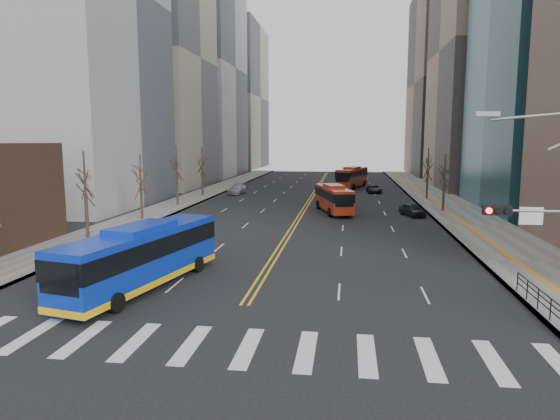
# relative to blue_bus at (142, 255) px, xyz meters

# --- Properties ---
(ground) EXTENTS (220.00, 220.00, 0.00)m
(ground) POSITION_rel_blue_bus_xyz_m (6.30, -7.31, -1.89)
(ground) COLOR black
(sidewalk_right) EXTENTS (7.00, 130.00, 0.15)m
(sidewalk_right) POSITION_rel_blue_bus_xyz_m (23.80, 37.69, -1.81)
(sidewalk_right) COLOR slate
(sidewalk_right) RESTS_ON ground
(sidewalk_left) EXTENTS (5.00, 130.00, 0.15)m
(sidewalk_left) POSITION_rel_blue_bus_xyz_m (-10.20, 37.69, -1.81)
(sidewalk_left) COLOR slate
(sidewalk_left) RESTS_ON ground
(crosswalk) EXTENTS (26.70, 4.00, 0.01)m
(crosswalk) POSITION_rel_blue_bus_xyz_m (6.30, -7.31, -1.88)
(crosswalk) COLOR silver
(crosswalk) RESTS_ON ground
(centerline) EXTENTS (0.55, 100.00, 0.01)m
(centerline) POSITION_rel_blue_bus_xyz_m (6.30, 47.69, -1.88)
(centerline) COLOR gold
(centerline) RESTS_ON ground
(office_towers) EXTENTS (83.00, 134.00, 58.00)m
(office_towers) POSITION_rel_blue_bus_xyz_m (6.42, 61.19, 22.04)
(office_towers) COLOR #979699
(office_towers) RESTS_ON ground
(pedestrian_railing) EXTENTS (0.06, 6.06, 1.02)m
(pedestrian_railing) POSITION_rel_blue_bus_xyz_m (20.60, -1.31, -1.06)
(pedestrian_railing) COLOR black
(pedestrian_railing) RESTS_ON sidewalk_right
(street_trees) EXTENTS (35.20, 47.20, 7.60)m
(street_trees) POSITION_rel_blue_bus_xyz_m (-0.88, 27.24, 2.99)
(street_trees) COLOR #2E211C
(street_trees) RESTS_ON ground
(blue_bus) EXTENTS (5.23, 12.68, 3.60)m
(blue_bus) POSITION_rel_blue_bus_xyz_m (0.00, 0.00, 0.00)
(blue_bus) COLOR #0C2EB7
(blue_bus) RESTS_ON ground
(red_bus_near) EXTENTS (4.81, 10.26, 3.20)m
(red_bus_near) POSITION_rel_blue_bus_xyz_m (9.81, 30.69, -0.10)
(red_bus_near) COLOR #A92B12
(red_bus_near) RESTS_ON ground
(red_bus_far) EXTENTS (5.67, 11.63, 3.60)m
(red_bus_far) POSITION_rel_blue_bus_xyz_m (12.15, 60.65, 0.11)
(red_bus_far) COLOR #A92B12
(red_bus_far) RESTS_ON ground
(car_white) EXTENTS (1.58, 4.49, 1.48)m
(car_white) POSITION_rel_blue_bus_xyz_m (-2.62, -1.25, -1.15)
(car_white) COLOR silver
(car_white) RESTS_ON ground
(car_dark_mid) EXTENTS (2.88, 4.35, 1.38)m
(car_dark_mid) POSITION_rel_blue_bus_xyz_m (18.42, 29.08, -1.20)
(car_dark_mid) COLOR black
(car_dark_mid) RESTS_ON ground
(car_silver) EXTENTS (2.36, 5.17, 1.47)m
(car_silver) POSITION_rel_blue_bus_xyz_m (-5.32, 48.20, -1.16)
(car_silver) COLOR #9B9AA0
(car_silver) RESTS_ON ground
(car_dark_far) EXTENTS (2.35, 4.51, 1.21)m
(car_dark_far) POSITION_rel_blue_bus_xyz_m (15.48, 52.39, -1.28)
(car_dark_far) COLOR black
(car_dark_far) RESTS_ON ground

